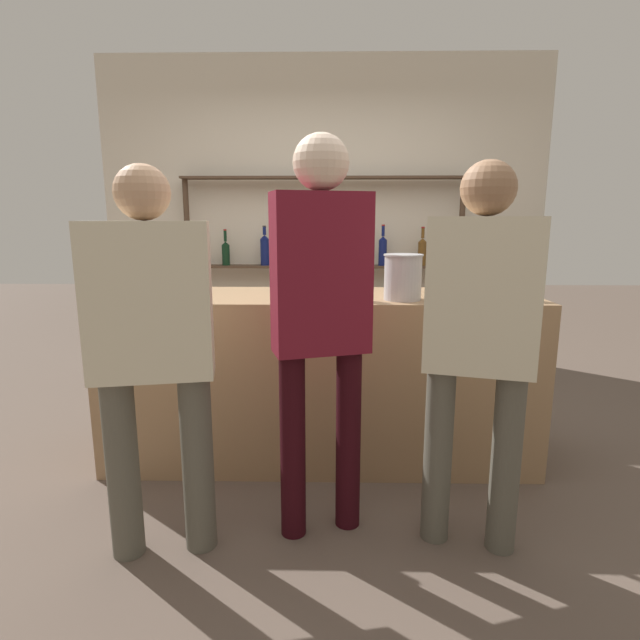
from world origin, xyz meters
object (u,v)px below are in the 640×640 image
(counter_bottle_1, at_px, (498,271))
(customer_right, at_px, (479,332))
(ice_bucket, at_px, (403,277))
(wine_glass, at_px, (491,271))
(customer_left, at_px, (152,340))
(counter_bottle_2, at_px, (175,276))
(customer_center, at_px, (321,306))
(counter_bottle_0, at_px, (341,271))

(counter_bottle_1, distance_m, customer_right, 0.81)
(counter_bottle_1, height_order, ice_bucket, counter_bottle_1)
(wine_glass, height_order, customer_left, customer_left)
(counter_bottle_2, distance_m, ice_bucket, 1.20)
(counter_bottle_1, relative_size, customer_right, 0.23)
(counter_bottle_2, distance_m, customer_left, 0.76)
(wine_glass, height_order, customer_center, customer_center)
(ice_bucket, relative_size, customer_left, 0.15)
(counter_bottle_1, xyz_separation_m, customer_right, (-0.30, -0.73, -0.17))
(customer_right, bearing_deg, customer_center, 97.33)
(customer_left, height_order, customer_center, customer_center)
(counter_bottle_2, xyz_separation_m, customer_left, (0.12, -0.73, -0.17))
(counter_bottle_1, distance_m, customer_left, 1.80)
(customer_left, bearing_deg, counter_bottle_1, -74.12)
(customer_left, distance_m, customer_right, 1.30)
(counter_bottle_1, relative_size, wine_glass, 2.19)
(ice_bucket, height_order, customer_left, customer_left)
(counter_bottle_1, distance_m, wine_glass, 0.15)
(counter_bottle_2, bearing_deg, counter_bottle_0, 2.16)
(counter_bottle_0, xyz_separation_m, wine_glass, (0.86, 0.19, -0.02))
(counter_bottle_1, xyz_separation_m, wine_glass, (0.01, 0.15, -0.02))
(counter_bottle_0, distance_m, counter_bottle_2, 0.88)
(counter_bottle_1, distance_m, customer_center, 1.14)
(customer_center, xyz_separation_m, customer_right, (0.63, -0.09, -0.09))
(counter_bottle_2, bearing_deg, customer_center, -36.16)
(counter_bottle_1, relative_size, counter_bottle_2, 1.13)
(customer_left, bearing_deg, customer_center, -87.35)
(wine_glass, height_order, customer_right, customer_right)
(counter_bottle_0, bearing_deg, customer_right, -52.13)
(counter_bottle_0, height_order, customer_center, customer_center)
(counter_bottle_0, relative_size, ice_bucket, 1.58)
(ice_bucket, xyz_separation_m, customer_left, (-1.08, -0.73, -0.17))
(ice_bucket, height_order, customer_center, customer_center)
(customer_right, bearing_deg, wine_glass, -4.31)
(ice_bucket, bearing_deg, counter_bottle_1, 7.85)
(customer_left, xyz_separation_m, customer_center, (0.66, 0.16, 0.11))
(counter_bottle_1, bearing_deg, customer_right, -112.42)
(customer_left, bearing_deg, wine_glass, -70.13)
(counter_bottle_0, distance_m, customer_left, 1.09)
(ice_bucket, xyz_separation_m, customer_center, (-0.42, -0.57, -0.06))
(counter_bottle_0, height_order, ice_bucket, counter_bottle_0)
(counter_bottle_0, height_order, customer_right, customer_right)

